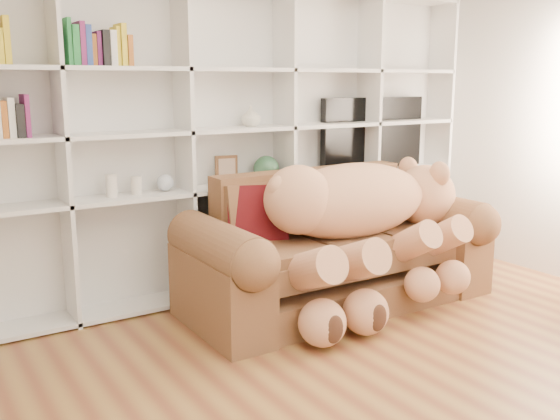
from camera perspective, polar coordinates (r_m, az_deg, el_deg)
floor at (r=3.47m, az=15.61°, el=-17.49°), size 5.00×5.00×0.00m
wall_back at (r=5.05m, az=-5.10°, el=8.09°), size 5.00×0.02×2.70m
bookshelf at (r=4.82m, az=-6.89°, el=7.35°), size 4.43×0.35×2.40m
sofa at (r=4.76m, az=5.08°, el=-4.11°), size 2.35×1.01×0.99m
teddy_bear at (r=4.58m, az=7.54°, el=-0.57°), size 1.87×1.00×1.08m
throw_pillow at (r=4.49m, az=-2.16°, el=-0.52°), size 0.49×0.38×0.45m
tv at (r=5.74m, az=8.47°, el=6.84°), size 1.11×0.18×0.66m
picture_frame at (r=4.87m, az=-4.93°, el=3.68°), size 0.18×0.06×0.22m
green_vase at (r=5.05m, az=-1.26°, el=3.80°), size 0.21×0.21×0.21m
figurine_tall at (r=4.54m, az=-15.16°, el=2.16°), size 0.09×0.09×0.16m
figurine_short at (r=4.60m, az=-12.99°, el=2.20°), size 0.10×0.10×0.13m
snow_globe at (r=4.67m, az=-10.46°, el=2.49°), size 0.12×0.12×0.12m
shelf_vase at (r=4.94m, az=-2.67°, el=8.57°), size 0.16×0.16×0.16m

